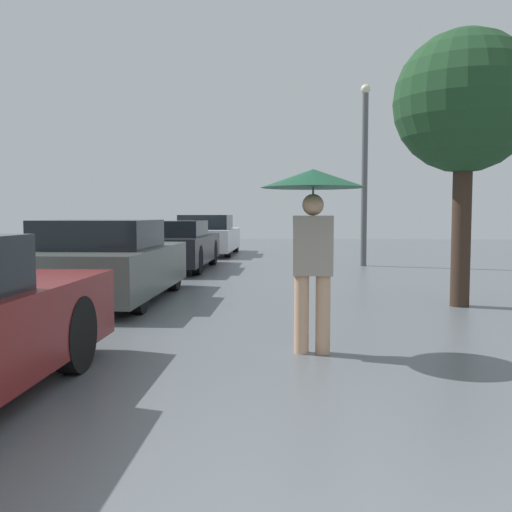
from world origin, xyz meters
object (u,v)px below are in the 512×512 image
at_px(parked_car_second, 104,263).
at_px(street_lamp, 365,169).
at_px(parked_car_farthest, 207,236).
at_px(tree, 465,104).
at_px(parked_car_third, 174,246).
at_px(pedestrian, 313,208).

distance_m(parked_car_second, street_lamp, 8.28).
xyz_separation_m(parked_car_farthest, tree, (5.29, -10.68, 2.33)).
xyz_separation_m(parked_car_second, parked_car_third, (0.07, 5.18, -0.01)).
distance_m(parked_car_second, parked_car_farthest, 10.41).
relative_size(pedestrian, street_lamp, 0.38).
distance_m(pedestrian, street_lamp, 9.88).
bearing_deg(parked_car_second, parked_car_third, 89.21).
bearing_deg(pedestrian, parked_car_third, 109.91).
xyz_separation_m(pedestrian, parked_car_second, (-3.13, 3.27, -0.83)).
distance_m(parked_car_farthest, tree, 12.14).
distance_m(parked_car_farthest, street_lamp, 6.52).
height_order(pedestrian, parked_car_second, pedestrian).
bearing_deg(street_lamp, parked_car_second, -127.53).
xyz_separation_m(tree, street_lamp, (-0.54, 6.65, -0.39)).
xyz_separation_m(pedestrian, street_lamp, (1.77, 9.65, 1.14)).
relative_size(parked_car_farthest, street_lamp, 0.94).
height_order(parked_car_second, parked_car_farthest, parked_car_farthest).
bearing_deg(tree, parked_car_third, 134.61).
bearing_deg(street_lamp, pedestrian, -100.37).
distance_m(pedestrian, parked_car_third, 9.03).
relative_size(pedestrian, tree, 0.45).
bearing_deg(street_lamp, parked_car_farthest, 139.63).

